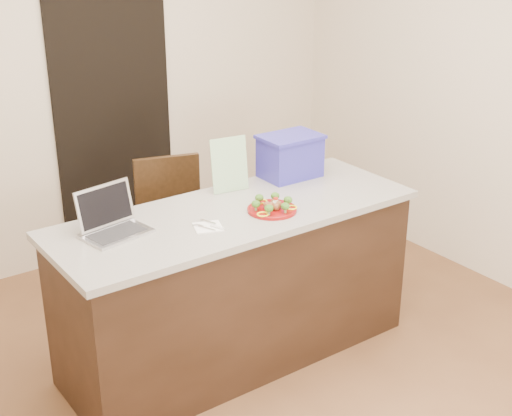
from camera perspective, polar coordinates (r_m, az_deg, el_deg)
ground at (r=4.16m, az=0.48°, el=-13.07°), size 4.00×4.00×0.00m
room_shell at (r=3.47m, az=0.57°, el=9.22°), size 4.00×4.00×4.00m
doorway at (r=5.35m, az=-11.27°, el=6.69°), size 0.90×0.02×2.00m
island at (r=4.08m, az=-1.58°, el=-6.11°), size 2.06×0.76×0.92m
plate at (r=3.87m, az=1.29°, el=-0.10°), size 0.27×0.27×0.02m
meatballs at (r=3.86m, az=1.34°, el=0.22°), size 0.10×0.10×0.04m
broccoli at (r=3.85m, az=1.29°, el=0.48°), size 0.22×0.23×0.04m
pepper_rings at (r=3.87m, az=1.29°, el=0.03°), size 0.25×0.23×0.01m
napkin at (r=3.68m, az=-3.86°, el=-1.52°), size 0.18×0.18×0.01m
fork at (r=3.67m, az=-4.17°, el=-1.49°), size 0.05×0.14×0.00m
knife at (r=3.68m, az=-3.33°, el=-1.40°), size 0.05×0.18×0.01m
yogurt_bottle at (r=3.87m, az=1.59°, el=0.22°), size 0.04×0.04×0.08m
laptop at (r=3.68m, az=-11.54°, el=-0.95°), size 0.36×0.31×0.23m
leaflet at (r=4.11m, az=-2.14°, el=3.48°), size 0.23×0.08×0.32m
blue_box at (r=4.35m, az=2.74°, el=4.20°), size 0.37×0.27×0.26m
chair at (r=4.69m, az=-6.35°, el=-1.08°), size 0.53×0.54×0.97m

